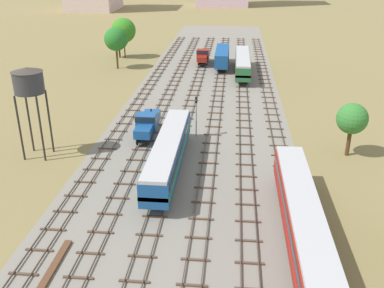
{
  "coord_description": "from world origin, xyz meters",
  "views": [
    {
      "loc": [
        4.67,
        -12.09,
        22.93
      ],
      "look_at": [
        0.0,
        36.73,
        1.5
      ],
      "focal_mm": 40.68,
      "sensor_mm": 36.0,
      "label": 1
    }
  ],
  "objects_px": {
    "diesel_railcar_centre_left_near": "(169,151)",
    "water_tower": "(28,82)",
    "passenger_coach_right_nearest": "(302,214)",
    "shunter_loco_left_mid": "(147,123)",
    "diesel_railcar_centre_right_midfar": "(243,62)",
    "signal_post_nearest": "(196,111)",
    "shunter_loco_centre_left_farther": "(203,55)",
    "freight_boxcar_centre_far": "(222,56)"
  },
  "relations": [
    {
      "from": "shunter_loco_left_mid",
      "to": "shunter_loco_centre_left_farther",
      "type": "height_order",
      "value": "same"
    },
    {
      "from": "passenger_coach_right_nearest",
      "to": "shunter_loco_left_mid",
      "type": "bearing_deg",
      "value": 128.64
    },
    {
      "from": "diesel_railcar_centre_right_midfar",
      "to": "signal_post_nearest",
      "type": "relative_size",
      "value": 3.54
    },
    {
      "from": "shunter_loco_centre_left_farther",
      "to": "signal_post_nearest",
      "type": "bearing_deg",
      "value": -87.08
    },
    {
      "from": "shunter_loco_left_mid",
      "to": "passenger_coach_right_nearest",
      "type": "bearing_deg",
      "value": -51.36
    },
    {
      "from": "freight_boxcar_centre_far",
      "to": "diesel_railcar_centre_left_near",
      "type": "bearing_deg",
      "value": -94.9
    },
    {
      "from": "water_tower",
      "to": "signal_post_nearest",
      "type": "height_order",
      "value": "water_tower"
    },
    {
      "from": "passenger_coach_right_nearest",
      "to": "diesel_railcar_centre_right_midfar",
      "type": "bearing_deg",
      "value": 94.43
    },
    {
      "from": "diesel_railcar_centre_left_near",
      "to": "water_tower",
      "type": "xyz_separation_m",
      "value": [
        -16.67,
        2.82,
        6.75
      ]
    },
    {
      "from": "diesel_railcar_centre_left_near",
      "to": "water_tower",
      "type": "relative_size",
      "value": 1.84
    },
    {
      "from": "shunter_loco_left_mid",
      "to": "water_tower",
      "type": "bearing_deg",
      "value": -148.94
    },
    {
      "from": "diesel_railcar_centre_right_midfar",
      "to": "shunter_loco_centre_left_farther",
      "type": "distance_m",
      "value": 12.49
    },
    {
      "from": "passenger_coach_right_nearest",
      "to": "shunter_loco_centre_left_farther",
      "type": "distance_m",
      "value": 66.99
    },
    {
      "from": "diesel_railcar_centre_left_near",
      "to": "water_tower",
      "type": "distance_m",
      "value": 18.2
    },
    {
      "from": "diesel_railcar_centre_left_near",
      "to": "signal_post_nearest",
      "type": "xyz_separation_m",
      "value": [
        2.2,
        10.76,
        1.06
      ]
    },
    {
      "from": "shunter_loco_left_mid",
      "to": "diesel_railcar_centre_right_midfar",
      "type": "distance_m",
      "value": 37.23
    },
    {
      "from": "freight_boxcar_centre_far",
      "to": "signal_post_nearest",
      "type": "xyz_separation_m",
      "value": [
        -2.21,
        -40.71,
        1.2
      ]
    },
    {
      "from": "water_tower",
      "to": "signal_post_nearest",
      "type": "xyz_separation_m",
      "value": [
        18.87,
        7.93,
        -5.7
      ]
    },
    {
      "from": "diesel_railcar_centre_right_midfar",
      "to": "signal_post_nearest",
      "type": "distance_m",
      "value": 34.91
    },
    {
      "from": "shunter_loco_left_mid",
      "to": "diesel_railcar_centre_right_midfar",
      "type": "bearing_deg",
      "value": 69.22
    },
    {
      "from": "water_tower",
      "to": "shunter_loco_centre_left_farther",
      "type": "bearing_deg",
      "value": 71.92
    },
    {
      "from": "passenger_coach_right_nearest",
      "to": "diesel_railcar_centre_left_near",
      "type": "relative_size",
      "value": 1.07
    },
    {
      "from": "diesel_railcar_centre_left_near",
      "to": "shunter_loco_left_mid",
      "type": "xyz_separation_m",
      "value": [
        -4.4,
        10.21,
        -0.59
      ]
    },
    {
      "from": "shunter_loco_left_mid",
      "to": "diesel_railcar_centre_left_near",
      "type": "bearing_deg",
      "value": -66.68
    },
    {
      "from": "shunter_loco_centre_left_farther",
      "to": "signal_post_nearest",
      "type": "relative_size",
      "value": 1.46
    },
    {
      "from": "passenger_coach_right_nearest",
      "to": "diesel_railcar_centre_left_near",
      "type": "height_order",
      "value": "same"
    },
    {
      "from": "shunter_loco_left_mid",
      "to": "freight_boxcar_centre_far",
      "type": "distance_m",
      "value": 42.19
    },
    {
      "from": "passenger_coach_right_nearest",
      "to": "freight_boxcar_centre_far",
      "type": "distance_m",
      "value": 63.89
    },
    {
      "from": "diesel_railcar_centre_right_midfar",
      "to": "shunter_loco_centre_left_farther",
      "type": "height_order",
      "value": "diesel_railcar_centre_right_midfar"
    },
    {
      "from": "passenger_coach_right_nearest",
      "to": "diesel_railcar_centre_right_midfar",
      "type": "relative_size",
      "value": 1.07
    },
    {
      "from": "shunter_loco_left_mid",
      "to": "signal_post_nearest",
      "type": "bearing_deg",
      "value": 4.74
    },
    {
      "from": "water_tower",
      "to": "passenger_coach_right_nearest",
      "type": "bearing_deg",
      "value": -26.1
    },
    {
      "from": "diesel_railcar_centre_left_near",
      "to": "shunter_loco_left_mid",
      "type": "bearing_deg",
      "value": 113.32
    },
    {
      "from": "diesel_railcar_centre_right_midfar",
      "to": "shunter_loco_centre_left_farther",
      "type": "xyz_separation_m",
      "value": [
        -8.8,
        8.85,
        -0.59
      ]
    },
    {
      "from": "diesel_railcar_centre_left_near",
      "to": "freight_boxcar_centre_far",
      "type": "distance_m",
      "value": 51.66
    },
    {
      "from": "shunter_loco_centre_left_farther",
      "to": "water_tower",
      "type": "xyz_separation_m",
      "value": [
        -16.67,
        -51.04,
        7.34
      ]
    },
    {
      "from": "diesel_railcar_centre_left_near",
      "to": "diesel_railcar_centre_right_midfar",
      "type": "relative_size",
      "value": 1.0
    },
    {
      "from": "freight_boxcar_centre_far",
      "to": "shunter_loco_centre_left_farther",
      "type": "relative_size",
      "value": 1.65
    },
    {
      "from": "diesel_railcar_centre_right_midfar",
      "to": "shunter_loco_centre_left_farther",
      "type": "bearing_deg",
      "value": 134.86
    },
    {
      "from": "diesel_railcar_centre_left_near",
      "to": "diesel_railcar_centre_right_midfar",
      "type": "distance_m",
      "value": 45.87
    },
    {
      "from": "water_tower",
      "to": "diesel_railcar_centre_right_midfar",
      "type": "bearing_deg",
      "value": 58.88
    },
    {
      "from": "diesel_railcar_centre_left_near",
      "to": "shunter_loco_centre_left_farther",
      "type": "xyz_separation_m",
      "value": [
        0.0,
        53.86,
        -0.59
      ]
    }
  ]
}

